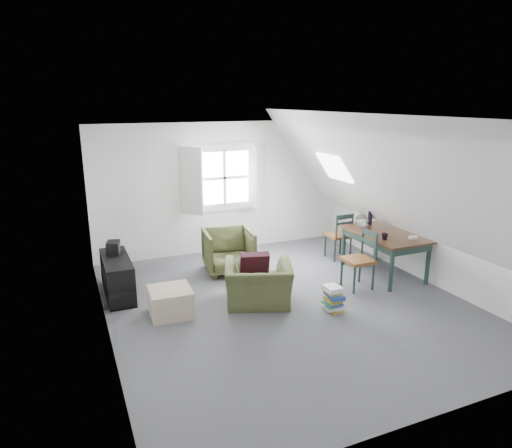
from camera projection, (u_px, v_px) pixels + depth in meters
name	position (u px, v px, depth m)	size (l,w,h in m)	color
floor	(287.00, 304.00, 6.69)	(5.50, 5.50, 0.00)	#515156
ceiling	(291.00, 131.00, 6.03)	(5.50, 5.50, 0.00)	white
wall_back	(224.00, 188.00, 8.80)	(5.00, 5.00, 0.00)	white
wall_front	(435.00, 298.00, 3.92)	(5.00, 5.00, 0.00)	white
wall_left	(101.00, 243.00, 5.41)	(5.50, 5.50, 0.00)	white
wall_right	(428.00, 206.00, 7.31)	(5.50, 5.50, 0.00)	white
slope_left	(178.00, 193.00, 5.63)	(5.50, 5.50, 0.00)	white
slope_right	(382.00, 177.00, 6.81)	(5.50, 5.50, 0.00)	white
dormer_window	(225.00, 178.00, 8.68)	(1.71, 0.35, 1.30)	white
skylight	(334.00, 168.00, 7.97)	(0.55, 0.75, 0.04)	white
armchair_near	(258.00, 304.00, 6.70)	(0.95, 0.83, 0.62)	#414824
armchair_far	(229.00, 271.00, 7.96)	(0.80, 0.83, 0.75)	#414824
throw_pillow	(254.00, 266.00, 6.69)	(0.43, 0.12, 0.43)	#330E19
ottoman	(171.00, 302.00, 6.32)	(0.57, 0.57, 0.38)	tan
dining_table	(384.00, 238.00, 7.68)	(0.88, 1.47, 0.73)	#372013
demijohn	(362.00, 220.00, 7.96)	(0.23, 0.23, 0.32)	silver
vase_twigs	(370.00, 217.00, 8.14)	(0.08, 0.09, 0.62)	black
cup	(384.00, 240.00, 7.29)	(0.11, 0.11, 0.10)	black
paper_box	(413.00, 238.00, 7.32)	(0.12, 0.08, 0.04)	white
dining_chair_far	(339.00, 235.00, 8.48)	(0.42, 0.42, 0.89)	brown
dining_chair_near	(360.00, 259.00, 7.16)	(0.43, 0.43, 0.92)	brown
media_shelf	(118.00, 279.00, 6.90)	(0.39, 1.16, 0.60)	black
electronics_box	(113.00, 248.00, 7.05)	(0.18, 0.25, 0.20)	black
magazine_stack	(333.00, 299.00, 6.44)	(0.27, 0.32, 0.36)	#B29933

